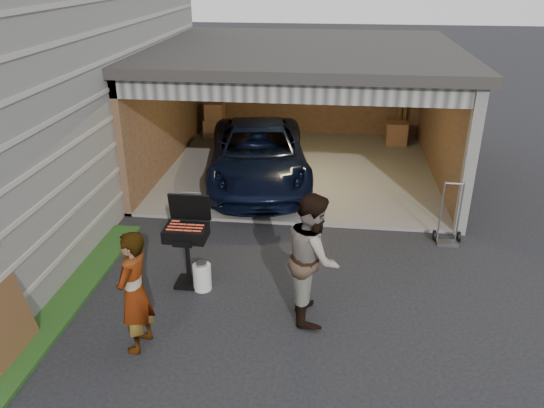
{
  "coord_description": "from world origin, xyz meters",
  "views": [
    {
      "loc": [
        1.5,
        -5.48,
        4.56
      ],
      "look_at": [
        0.62,
        1.93,
        1.15
      ],
      "focal_mm": 35.0,
      "sensor_mm": 36.0,
      "label": 1
    }
  ],
  "objects": [
    {
      "name": "garage",
      "position": [
        0.76,
        6.79,
        1.87
      ],
      "size": [
        6.8,
        6.3,
        2.9
      ],
      "color": "#605E59",
      "rests_on": "ground"
    },
    {
      "name": "hand_truck",
      "position": [
        3.61,
        3.17,
        0.22
      ],
      "size": [
        0.47,
        0.34,
        1.14
      ],
      "rotation": [
        0.0,
        0.0,
        -0.01
      ],
      "color": "slate",
      "rests_on": "ground"
    },
    {
      "name": "ground",
      "position": [
        0.0,
        0.0,
        0.0
      ],
      "size": [
        80.0,
        80.0,
        0.0
      ],
      "primitive_type": "plane",
      "color": "black",
      "rests_on": "ground"
    },
    {
      "name": "propane_tank",
      "position": [
        -0.37,
        1.2,
        0.21
      ],
      "size": [
        0.36,
        0.36,
        0.42
      ],
      "primitive_type": "cylinder",
      "rotation": [
        0.0,
        0.0,
        0.35
      ],
      "color": "white",
      "rests_on": "ground"
    },
    {
      "name": "woman",
      "position": [
        -0.85,
        -0.2,
        0.83
      ],
      "size": [
        0.47,
        0.65,
        1.66
      ],
      "primitive_type": "imported",
      "rotation": [
        0.0,
        0.0,
        -1.7
      ],
      "color": "silver",
      "rests_on": "ground"
    },
    {
      "name": "minivan",
      "position": [
        -0.12,
        5.51,
        0.63
      ],
      "size": [
        2.8,
        4.83,
        1.27
      ],
      "primitive_type": "imported",
      "rotation": [
        0.0,
        0.0,
        0.16
      ],
      "color": "black",
      "rests_on": "ground"
    },
    {
      "name": "plywood_panel",
      "position": [
        -2.4,
        -0.56,
        0.49
      ],
      "size": [
        0.25,
        0.88,
        0.97
      ],
      "primitive_type": "cube",
      "rotation": [
        0.0,
        -0.21,
        0.0
      ],
      "color": "#52331C",
      "rests_on": "ground"
    },
    {
      "name": "man",
      "position": [
        1.31,
        0.77,
        0.93
      ],
      "size": [
        0.83,
        1.0,
        1.85
      ],
      "primitive_type": "imported",
      "rotation": [
        0.0,
        0.0,
        1.72
      ],
      "color": "#461F1B",
      "rests_on": "ground"
    },
    {
      "name": "groundcover_strip",
      "position": [
        -2.25,
        -1.0,
        0.03
      ],
      "size": [
        0.5,
        8.0,
        0.06
      ],
      "primitive_type": "cube",
      "color": "#193814",
      "rests_on": "ground"
    },
    {
      "name": "bbq_grill",
      "position": [
        -0.6,
        1.35,
        0.84
      ],
      "size": [
        0.63,
        0.56,
        1.41
      ],
      "color": "black",
      "rests_on": "ground"
    }
  ]
}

